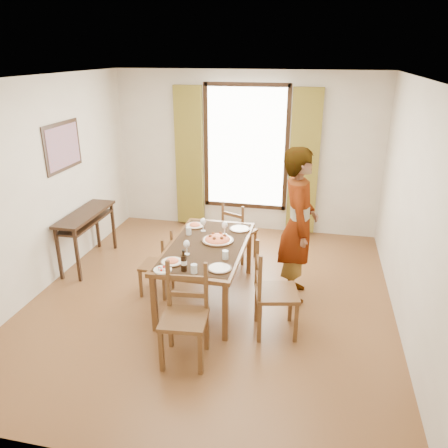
% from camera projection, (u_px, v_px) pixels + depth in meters
% --- Properties ---
extents(ground, '(5.00, 5.00, 0.00)m').
position_uv_depth(ground, '(212.00, 298.00, 5.64)').
color(ground, brown).
rests_on(ground, ground).
extents(room_shell, '(4.60, 5.10, 2.74)m').
position_uv_depth(room_shell, '(213.00, 180.00, 5.18)').
color(room_shell, beige).
rests_on(room_shell, ground).
extents(console_table, '(0.38, 1.20, 0.80)m').
position_uv_depth(console_table, '(86.00, 220.00, 6.33)').
color(console_table, black).
rests_on(console_table, ground).
extents(dining_table, '(0.93, 1.71, 0.76)m').
position_uv_depth(dining_table, '(207.00, 250.00, 5.38)').
color(dining_table, brown).
rests_on(dining_table, ground).
extents(chair_west, '(0.38, 0.38, 0.84)m').
position_uv_depth(chair_west, '(158.00, 266.00, 5.62)').
color(chair_west, brown).
rests_on(chair_west, ground).
extents(chair_north, '(0.54, 0.54, 0.92)m').
position_uv_depth(chair_north, '(238.00, 233.00, 6.55)').
color(chair_north, brown).
rests_on(chair_north, ground).
extents(chair_south, '(0.49, 0.49, 1.02)m').
position_uv_depth(chair_south, '(185.00, 318.00, 4.38)').
color(chair_south, brown).
rests_on(chair_south, ground).
extents(chair_east, '(0.55, 0.55, 1.04)m').
position_uv_depth(chair_east, '(273.00, 294.00, 4.80)').
color(chair_east, brown).
rests_on(chair_east, ground).
extents(man, '(0.77, 0.56, 1.95)m').
position_uv_depth(man, '(298.00, 226.00, 5.35)').
color(man, '#9CA1A5').
rests_on(man, ground).
extents(plate_sw, '(0.27, 0.27, 0.05)m').
position_uv_depth(plate_sw, '(172.00, 261.00, 4.89)').
color(plate_sw, silver).
rests_on(plate_sw, dining_table).
extents(plate_se, '(0.27, 0.27, 0.05)m').
position_uv_depth(plate_se, '(219.00, 267.00, 4.75)').
color(plate_se, silver).
rests_on(plate_se, dining_table).
extents(plate_nw, '(0.27, 0.27, 0.05)m').
position_uv_depth(plate_nw, '(195.00, 225.00, 5.90)').
color(plate_nw, silver).
rests_on(plate_nw, dining_table).
extents(plate_ne, '(0.27, 0.27, 0.05)m').
position_uv_depth(plate_ne, '(240.00, 228.00, 5.79)').
color(plate_ne, silver).
rests_on(plate_ne, dining_table).
extents(pasta_platter, '(0.40, 0.40, 0.10)m').
position_uv_depth(pasta_platter, '(218.00, 238.00, 5.43)').
color(pasta_platter, red).
rests_on(pasta_platter, dining_table).
extents(caprese_plate, '(0.20, 0.20, 0.04)m').
position_uv_depth(caprese_plate, '(163.00, 269.00, 4.72)').
color(caprese_plate, silver).
rests_on(caprese_plate, dining_table).
extents(wine_glass_a, '(0.08, 0.08, 0.18)m').
position_uv_depth(wine_glass_a, '(187.00, 247.00, 5.06)').
color(wine_glass_a, white).
rests_on(wine_glass_a, dining_table).
extents(wine_glass_b, '(0.08, 0.08, 0.18)m').
position_uv_depth(wine_glass_b, '(225.00, 228.00, 5.61)').
color(wine_glass_b, white).
rests_on(wine_glass_b, dining_table).
extents(wine_glass_c, '(0.08, 0.08, 0.18)m').
position_uv_depth(wine_glass_c, '(203.00, 225.00, 5.72)').
color(wine_glass_c, white).
rests_on(wine_glass_c, dining_table).
extents(tumbler_a, '(0.07, 0.07, 0.10)m').
position_uv_depth(tumbler_a, '(225.00, 255.00, 4.98)').
color(tumbler_a, silver).
rests_on(tumbler_a, dining_table).
extents(tumbler_b, '(0.07, 0.07, 0.10)m').
position_uv_depth(tumbler_b, '(189.00, 231.00, 5.64)').
color(tumbler_b, silver).
rests_on(tumbler_b, dining_table).
extents(tumbler_c, '(0.07, 0.07, 0.10)m').
position_uv_depth(tumbler_c, '(194.00, 269.00, 4.66)').
color(tumbler_c, silver).
rests_on(tumbler_c, dining_table).
extents(wine_bottle, '(0.07, 0.07, 0.25)m').
position_uv_depth(wine_bottle, '(184.00, 260.00, 4.68)').
color(wine_bottle, black).
rests_on(wine_bottle, dining_table).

